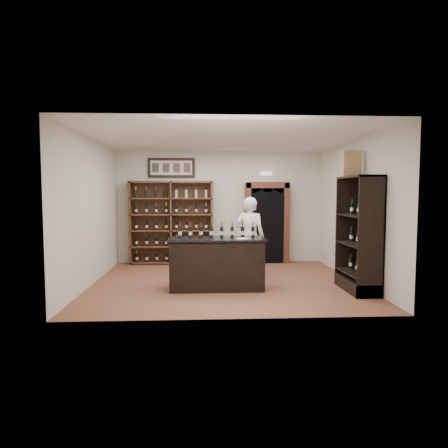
{
  "coord_description": "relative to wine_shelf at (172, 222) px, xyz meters",
  "views": [
    {
      "loc": [
        -0.47,
        -8.31,
        1.87
      ],
      "look_at": [
        -0.01,
        0.3,
        1.21
      ],
      "focal_mm": 32.0,
      "sensor_mm": 36.0,
      "label": 1
    }
  ],
  "objects": [
    {
      "name": "floor",
      "position": [
        1.3,
        -2.33,
        -1.1
      ],
      "size": [
        5.5,
        5.5,
        0.0
      ],
      "primitive_type": "plane",
      "color": "brown",
      "rests_on": "ground"
    },
    {
      "name": "ceiling",
      "position": [
        1.3,
        -2.33,
        1.9
      ],
      "size": [
        5.5,
        5.5,
        0.0
      ],
      "primitive_type": "plane",
      "rotation": [
        3.14,
        0.0,
        0.0
      ],
      "color": "white",
      "rests_on": "wall_back"
    },
    {
      "name": "wall_back",
      "position": [
        1.3,
        0.17,
        0.4
      ],
      "size": [
        5.5,
        0.04,
        3.0
      ],
      "primitive_type": "cube",
      "color": "beige",
      "rests_on": "ground"
    },
    {
      "name": "wall_left",
      "position": [
        -1.45,
        -2.33,
        0.4
      ],
      "size": [
        0.04,
        5.0,
        3.0
      ],
      "primitive_type": "cube",
      "color": "beige",
      "rests_on": "ground"
    },
    {
      "name": "wall_right",
      "position": [
        4.05,
        -2.33,
        0.4
      ],
      "size": [
        0.04,
        5.0,
        3.0
      ],
      "primitive_type": "cube",
      "color": "beige",
      "rests_on": "ground"
    },
    {
      "name": "wine_shelf",
      "position": [
        0.0,
        0.0,
        0.0
      ],
      "size": [
        2.2,
        0.38,
        2.2
      ],
      "color": "#55331D",
      "rests_on": "ground"
    },
    {
      "name": "framed_picture",
      "position": [
        0.0,
        0.14,
        1.45
      ],
      "size": [
        1.25,
        0.04,
        0.52
      ],
      "primitive_type": "cube",
      "color": "black",
      "rests_on": "wall_back"
    },
    {
      "name": "arched_doorway",
      "position": [
        2.55,
        -0.0,
        0.04
      ],
      "size": [
        1.17,
        0.35,
        2.17
      ],
      "color": "black",
      "rests_on": "ground"
    },
    {
      "name": "emergency_light",
      "position": [
        2.55,
        0.09,
        1.3
      ],
      "size": [
        0.3,
        0.1,
        0.1
      ],
      "primitive_type": "cube",
      "color": "white",
      "rests_on": "wall_back"
    },
    {
      "name": "tasting_counter",
      "position": [
        1.1,
        -2.93,
        -0.61
      ],
      "size": [
        1.88,
        0.78,
        1.0
      ],
      "color": "black",
      "rests_on": "ground"
    },
    {
      "name": "counter_bottle_0",
      "position": [
        0.38,
        -2.82,
        0.01
      ],
      "size": [
        0.07,
        0.07,
        0.3
      ],
      "color": "black",
      "rests_on": "tasting_counter"
    },
    {
      "name": "counter_bottle_1",
      "position": [
        0.59,
        -2.82,
        0.01
      ],
      "size": [
        0.07,
        0.07,
        0.3
      ],
      "color": "black",
      "rests_on": "tasting_counter"
    },
    {
      "name": "counter_bottle_2",
      "position": [
        0.79,
        -2.82,
        0.01
      ],
      "size": [
        0.07,
        0.07,
        0.3
      ],
      "color": "black",
      "rests_on": "tasting_counter"
    },
    {
      "name": "counter_bottle_3",
      "position": [
        1.0,
        -2.82,
        0.01
      ],
      "size": [
        0.07,
        0.07,
        0.3
      ],
      "color": "black",
      "rests_on": "tasting_counter"
    },
    {
      "name": "counter_bottle_4",
      "position": [
        1.2,
        -2.82,
        0.01
      ],
      "size": [
        0.07,
        0.07,
        0.3
      ],
      "color": "black",
      "rests_on": "tasting_counter"
    },
    {
      "name": "counter_bottle_5",
      "position": [
        1.41,
        -2.82,
        0.01
      ],
      "size": [
        0.07,
        0.07,
        0.3
      ],
      "color": "black",
      "rests_on": "tasting_counter"
    },
    {
      "name": "counter_bottle_6",
      "position": [
        1.61,
        -2.82,
        0.01
      ],
      "size": [
        0.07,
        0.07,
        0.3
      ],
      "color": "black",
      "rests_on": "tasting_counter"
    },
    {
      "name": "counter_bottle_7",
      "position": [
        1.82,
        -2.82,
        0.01
      ],
      "size": [
        0.07,
        0.07,
        0.3
      ],
      "color": "black",
      "rests_on": "tasting_counter"
    },
    {
      "name": "side_cabinet",
      "position": [
        3.82,
        -3.23,
        -0.35
      ],
      "size": [
        0.48,
        1.2,
        2.2
      ],
      "color": "black",
      "rests_on": "ground"
    },
    {
      "name": "shopkeeper",
      "position": [
        1.88,
        -1.85,
        -0.2
      ],
      "size": [
        0.76,
        0.63,
        1.8
      ],
      "primitive_type": "imported",
      "rotation": [
        0.0,
        0.0,
        2.78
      ],
      "color": "white",
      "rests_on": "ground"
    },
    {
      "name": "plate",
      "position": [
        1.59,
        -3.14,
        -0.09
      ],
      "size": [
        0.24,
        0.24,
        0.02
      ],
      "primitive_type": "cylinder",
      "color": "beige",
      "rests_on": "tasting_counter"
    },
    {
      "name": "wine_crate",
      "position": [
        3.77,
        -2.83,
        1.36
      ],
      "size": [
        0.37,
        0.16,
        0.51
      ],
      "primitive_type": "cube",
      "rotation": [
        0.0,
        0.0,
        0.04
      ],
      "color": "tan",
      "rests_on": "side_cabinet"
    }
  ]
}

